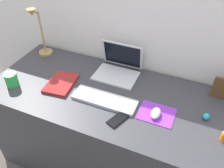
{
  "coord_description": "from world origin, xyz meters",
  "views": [
    {
      "loc": [
        0.42,
        -1.06,
        1.77
      ],
      "look_at": [
        -0.03,
        0.0,
        0.83
      ],
      "focal_mm": 38.3,
      "sensor_mm": 36.0,
      "label": 1
    }
  ],
  "objects_px": {
    "desk_lamp": "(40,34)",
    "notebook_pad": "(61,83)",
    "keyboard": "(105,100)",
    "mouse": "(156,113)",
    "laptop": "(119,66)",
    "cell_phone": "(118,119)",
    "coffee_mug": "(11,80)",
    "picture_frame": "(222,88)",
    "toy_figurine_cyan": "(206,117)",
    "toy_figurine_orange": "(224,136)"
  },
  "relations": [
    {
      "from": "desk_lamp",
      "to": "notebook_pad",
      "type": "distance_m",
      "value": 0.46
    },
    {
      "from": "keyboard",
      "to": "mouse",
      "type": "xyz_separation_m",
      "value": [
        0.33,
        0.0,
        0.01
      ]
    },
    {
      "from": "laptop",
      "to": "cell_phone",
      "type": "bearing_deg",
      "value": -68.48
    },
    {
      "from": "keyboard",
      "to": "notebook_pad",
      "type": "relative_size",
      "value": 1.71
    },
    {
      "from": "notebook_pad",
      "to": "coffee_mug",
      "type": "relative_size",
      "value": 2.54
    },
    {
      "from": "cell_phone",
      "to": "desk_lamp",
      "type": "xyz_separation_m",
      "value": [
        -0.81,
        0.41,
        0.18
      ]
    },
    {
      "from": "desk_lamp",
      "to": "notebook_pad",
      "type": "relative_size",
      "value": 1.66
    },
    {
      "from": "picture_frame",
      "to": "toy_figurine_cyan",
      "type": "xyz_separation_m",
      "value": [
        -0.06,
        -0.23,
        -0.05
      ]
    },
    {
      "from": "mouse",
      "to": "cell_phone",
      "type": "bearing_deg",
      "value": -147.99
    },
    {
      "from": "notebook_pad",
      "to": "mouse",
      "type": "bearing_deg",
      "value": -9.02
    },
    {
      "from": "laptop",
      "to": "picture_frame",
      "type": "bearing_deg",
      "value": 0.63
    },
    {
      "from": "keyboard",
      "to": "picture_frame",
      "type": "xyz_separation_m",
      "value": [
        0.66,
        0.32,
        0.06
      ]
    },
    {
      "from": "picture_frame",
      "to": "cell_phone",
      "type": "bearing_deg",
      "value": -140.14
    },
    {
      "from": "keyboard",
      "to": "toy_figurine_cyan",
      "type": "xyz_separation_m",
      "value": [
        0.6,
        0.09,
        0.01
      ]
    },
    {
      "from": "desk_lamp",
      "to": "toy_figurine_cyan",
      "type": "distance_m",
      "value": 1.3
    },
    {
      "from": "coffee_mug",
      "to": "toy_figurine_cyan",
      "type": "relative_size",
      "value": 2.33
    },
    {
      "from": "laptop",
      "to": "desk_lamp",
      "type": "xyz_separation_m",
      "value": [
        -0.64,
        -0.02,
        0.14
      ]
    },
    {
      "from": "mouse",
      "to": "toy_figurine_cyan",
      "type": "xyz_separation_m",
      "value": [
        0.27,
        0.09,
        -0.0
      ]
    },
    {
      "from": "cell_phone",
      "to": "desk_lamp",
      "type": "height_order",
      "value": "desk_lamp"
    },
    {
      "from": "picture_frame",
      "to": "coffee_mug",
      "type": "xyz_separation_m",
      "value": [
        -1.3,
        -0.42,
        -0.03
      ]
    },
    {
      "from": "cell_phone",
      "to": "notebook_pad",
      "type": "xyz_separation_m",
      "value": [
        -0.48,
        0.15,
        0.01
      ]
    },
    {
      "from": "keyboard",
      "to": "picture_frame",
      "type": "relative_size",
      "value": 2.73
    },
    {
      "from": "notebook_pad",
      "to": "toy_figurine_cyan",
      "type": "xyz_separation_m",
      "value": [
        0.94,
        0.06,
        0.01
      ]
    },
    {
      "from": "mouse",
      "to": "picture_frame",
      "type": "relative_size",
      "value": 0.64
    },
    {
      "from": "desk_lamp",
      "to": "notebook_pad",
      "type": "height_order",
      "value": "desk_lamp"
    },
    {
      "from": "mouse",
      "to": "cell_phone",
      "type": "relative_size",
      "value": 0.75
    },
    {
      "from": "cell_phone",
      "to": "picture_frame",
      "type": "height_order",
      "value": "picture_frame"
    },
    {
      "from": "cell_phone",
      "to": "coffee_mug",
      "type": "height_order",
      "value": "coffee_mug"
    },
    {
      "from": "cell_phone",
      "to": "picture_frame",
      "type": "bearing_deg",
      "value": 61.05
    },
    {
      "from": "mouse",
      "to": "notebook_pad",
      "type": "distance_m",
      "value": 0.67
    },
    {
      "from": "cell_phone",
      "to": "toy_figurine_orange",
      "type": "xyz_separation_m",
      "value": [
        0.56,
        0.09,
        0.03
      ]
    },
    {
      "from": "desk_lamp",
      "to": "coffee_mug",
      "type": "bearing_deg",
      "value": -85.22
    },
    {
      "from": "notebook_pad",
      "to": "toy_figurine_orange",
      "type": "height_order",
      "value": "toy_figurine_orange"
    },
    {
      "from": "keyboard",
      "to": "picture_frame",
      "type": "height_order",
      "value": "picture_frame"
    },
    {
      "from": "laptop",
      "to": "mouse",
      "type": "height_order",
      "value": "laptop"
    },
    {
      "from": "coffee_mug",
      "to": "mouse",
      "type": "bearing_deg",
      "value": 6.25
    },
    {
      "from": "laptop",
      "to": "keyboard",
      "type": "height_order",
      "value": "laptop"
    },
    {
      "from": "coffee_mug",
      "to": "toy_figurine_orange",
      "type": "bearing_deg",
      "value": 3.22
    },
    {
      "from": "keyboard",
      "to": "cell_phone",
      "type": "bearing_deg",
      "value": -40.69
    },
    {
      "from": "coffee_mug",
      "to": "keyboard",
      "type": "bearing_deg",
      "value": 9.31
    },
    {
      "from": "laptop",
      "to": "desk_lamp",
      "type": "bearing_deg",
      "value": -178.5
    },
    {
      "from": "mouse",
      "to": "desk_lamp",
      "type": "relative_size",
      "value": 0.24
    },
    {
      "from": "laptop",
      "to": "notebook_pad",
      "type": "height_order",
      "value": "laptop"
    },
    {
      "from": "notebook_pad",
      "to": "keyboard",
      "type": "bearing_deg",
      "value": -11.69
    },
    {
      "from": "mouse",
      "to": "desk_lamp",
      "type": "height_order",
      "value": "desk_lamp"
    },
    {
      "from": "picture_frame",
      "to": "toy_figurine_orange",
      "type": "distance_m",
      "value": 0.35
    },
    {
      "from": "mouse",
      "to": "coffee_mug",
      "type": "xyz_separation_m",
      "value": [
        -0.96,
        -0.11,
        0.03
      ]
    },
    {
      "from": "notebook_pad",
      "to": "cell_phone",
      "type": "bearing_deg",
      "value": -23.79
    },
    {
      "from": "laptop",
      "to": "notebook_pad",
      "type": "distance_m",
      "value": 0.42
    },
    {
      "from": "laptop",
      "to": "notebook_pad",
      "type": "xyz_separation_m",
      "value": [
        -0.31,
        -0.28,
        -0.04
      ]
    }
  ]
}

